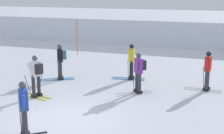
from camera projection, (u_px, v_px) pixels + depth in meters
The scene contains 9 objects.
ground_plane at pixel (65, 120), 11.12m from camera, with size 120.00×120.00×0.00m, color silver.
far_snow_ridge at pixel (166, 29), 27.95m from camera, with size 80.00×7.03×1.92m, color silver.
skier_blue at pixel (24, 108), 9.58m from camera, with size 1.47×1.30×1.71m.
skier_black at pixel (61, 60), 15.85m from camera, with size 1.56×1.14×1.71m.
skier_white at pixel (36, 74), 13.21m from camera, with size 1.64×0.98×1.71m.
skier_yellow at pixel (131, 61), 15.88m from camera, with size 1.63×1.00×1.71m.
skier_purple at pixel (139, 71), 13.76m from camera, with size 1.49×1.27×1.71m.
skier_red at pixel (207, 70), 14.09m from camera, with size 1.63×1.00×1.71m.
trail_marker_pole at pixel (77, 37), 21.70m from camera, with size 0.04×0.04×2.33m, color #C65614.
Camera 1 is at (4.91, -9.32, 4.27)m, focal length 53.45 mm.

